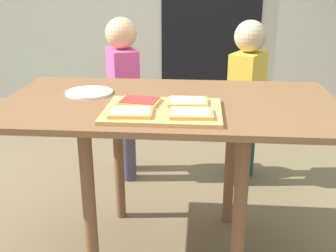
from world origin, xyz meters
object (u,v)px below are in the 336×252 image
pizza_slice_far_right (188,102)px  pizza_slice_near_left (131,112)px  pizza_slice_near_right (191,113)px  child_left (123,88)px  plate_white_left (89,92)px  garden_hose_coil (19,110)px  child_right (247,92)px  cutting_board (163,111)px  dining_table (169,123)px  pizza_slice_far_left (139,101)px

pizza_slice_far_right → pizza_slice_near_left: size_ratio=0.98×
pizza_slice_near_right → child_left: (-0.42, 0.96, -0.17)m
plate_white_left → garden_hose_coil: size_ratio=0.47×
pizza_slice_near_left → child_right: size_ratio=0.16×
plate_white_left → pizza_slice_near_right: bearing=-34.1°
pizza_slice_far_right → plate_white_left: bearing=159.4°
cutting_board → pizza_slice_far_right: size_ratio=2.82×
plate_white_left → child_right: child_right is taller
pizza_slice_near_right → pizza_slice_near_left: 0.20m
pizza_slice_far_right → pizza_slice_near_left: bearing=-142.9°
dining_table → pizza_slice_near_left: pizza_slice_near_left is taller
pizza_slice_far_right → pizza_slice_far_left: bearing=-176.7°
pizza_slice_far_left → plate_white_left: (-0.23, 0.17, -0.02)m
plate_white_left → pizza_slice_near_left: bearing=-52.9°
pizza_slice_near_left → child_right: child_right is taller
pizza_slice_far_left → child_left: child_left is taller
dining_table → child_left: 0.82m
pizza_slice_far_left → garden_hose_coil: size_ratio=0.39×
garden_hose_coil → dining_table: bearing=-51.4°
child_left → garden_hose_coil: 1.75m
pizza_slice_far_right → garden_hose_coil: 2.64m
pizza_slice_near_right → child_left: 1.06m
dining_table → pizza_slice_near_right: pizza_slice_near_right is taller
pizza_slice_near_left → child_right: (0.49, 0.96, -0.18)m
pizza_slice_far_left → plate_white_left: pizza_slice_far_left is taller
cutting_board → child_left: bearing=109.4°
pizza_slice_far_left → child_right: 0.97m
pizza_slice_near_right → plate_white_left: size_ratio=0.78×
pizza_slice_far_right → child_right: 0.89m
cutting_board → garden_hose_coil: 2.64m
dining_table → garden_hose_coil: (-1.52, 1.91, -0.59)m
pizza_slice_far_right → pizza_slice_far_left: same height
garden_hose_coil → pizza_slice_far_left: bearing=-54.6°
dining_table → child_left: bearing=113.6°
cutting_board → child_left: child_left is taller
cutting_board → plate_white_left: (-0.33, 0.23, -0.00)m
pizza_slice_near_right → garden_hose_coil: bearing=127.3°
dining_table → plate_white_left: (-0.34, 0.08, 0.10)m
cutting_board → child_left: 0.96m
pizza_slice_far_right → plate_white_left: pizza_slice_far_right is taller
dining_table → cutting_board: 0.18m
pizza_slice_far_right → child_left: (-0.40, 0.82, -0.17)m
plate_white_left → garden_hose_coil: plate_white_left is taller
cutting_board → pizza_slice_near_right: bearing=-31.4°
pizza_slice_far_right → pizza_slice_near_right: same height
pizza_slice_far_left → child_left: size_ratio=0.17×
child_left → child_right: bearing=-0.5°
pizza_slice_near_left → plate_white_left: pizza_slice_near_left is taller
dining_table → pizza_slice_near_left: bearing=-117.3°
dining_table → pizza_slice_far_left: (-0.10, -0.09, 0.11)m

